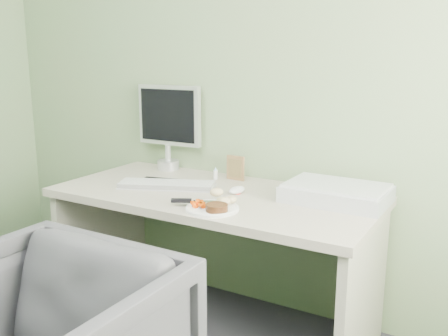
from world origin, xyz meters
The scene contains 14 objects.
wall_back centered at (0.00, 2.00, 1.35)m, with size 3.50×3.50×0.00m, color gray.
desk centered at (0.00, 1.62, 0.55)m, with size 1.60×0.75×0.73m.
plate centered at (0.14, 1.38, 0.74)m, with size 0.24×0.24×0.01m, color white.
steak centered at (0.18, 1.34, 0.76)m, with size 0.10×0.10×0.03m, color black.
potato_pile centered at (0.17, 1.44, 0.77)m, with size 0.11×0.08×0.06m, color tan.
carrot_heap centered at (0.08, 1.36, 0.76)m, with size 0.06×0.05×0.04m, color #F34E05.
steak_knife centered at (0.02, 1.38, 0.75)m, with size 0.22×0.13×0.02m.
mousepad centered at (-0.34, 1.63, 0.73)m, with size 0.25×0.22×0.00m, color black.
keyboard centered at (-0.26, 1.58, 0.75)m, with size 0.48×0.14×0.02m, color white.
computer_mouse centered at (0.11, 1.66, 0.75)m, with size 0.06×0.10×0.04m, color white.
photo_frame centered at (-0.03, 1.90, 0.80)m, with size 0.11×0.01×0.13m, color olive.
eyedrop_bottle centered at (-0.13, 1.86, 0.76)m, with size 0.02×0.02×0.07m.
scanner centered at (0.57, 1.77, 0.77)m, with size 0.47×0.31×0.07m, color #B0B3B7.
monitor centered at (-0.50, 1.94, 1.01)m, with size 0.41×0.13×0.49m.
Camera 1 is at (1.23, -0.41, 1.40)m, focal length 40.00 mm.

